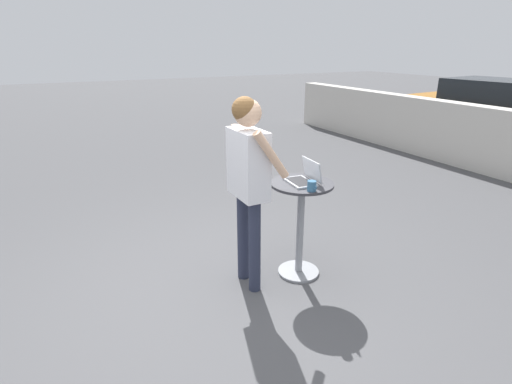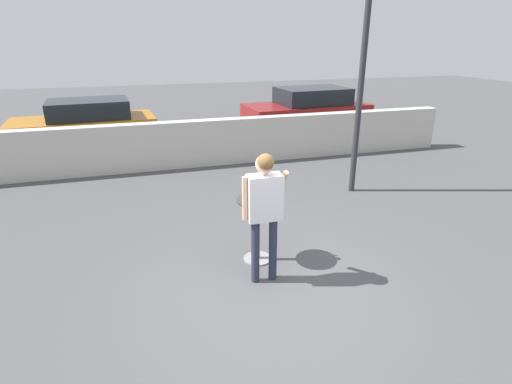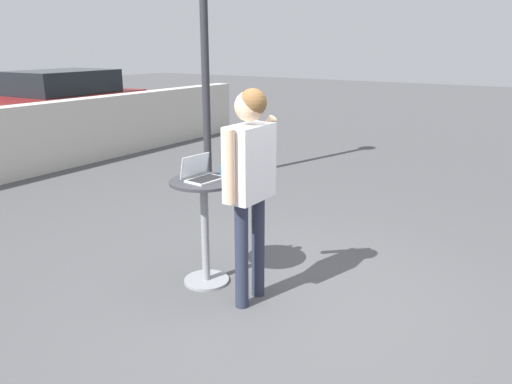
{
  "view_description": "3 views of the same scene",
  "coord_description": "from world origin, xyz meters",
  "px_view_note": "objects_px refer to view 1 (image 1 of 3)",
  "views": [
    {
      "loc": [
        2.91,
        -1.16,
        2.17
      ],
      "look_at": [
        -0.19,
        0.47,
        0.88
      ],
      "focal_mm": 28.0,
      "sensor_mm": 36.0,
      "label": 1
    },
    {
      "loc": [
        -1.48,
        -4.07,
        3.08
      ],
      "look_at": [
        -0.14,
        0.47,
        1.23
      ],
      "focal_mm": 28.0,
      "sensor_mm": 36.0,
      "label": 2
    },
    {
      "loc": [
        -3.23,
        -1.79,
        2.1
      ],
      "look_at": [
        0.03,
        0.34,
        0.94
      ],
      "focal_mm": 35.0,
      "sensor_mm": 36.0,
      "label": 3
    }
  ],
  "objects_px": {
    "laptop": "(304,178)",
    "coffee_mug": "(312,186)",
    "standing_person": "(248,169)",
    "cafe_table": "(300,218)",
    "parked_car_near_street": "(489,109)"
  },
  "relations": [
    {
      "from": "laptop",
      "to": "parked_car_near_street",
      "type": "relative_size",
      "value": 0.08
    },
    {
      "from": "cafe_table",
      "to": "coffee_mug",
      "type": "distance_m",
      "value": 0.47
    },
    {
      "from": "standing_person",
      "to": "parked_car_near_street",
      "type": "xyz_separation_m",
      "value": [
        -2.88,
        7.85,
        -0.4
      ]
    },
    {
      "from": "laptop",
      "to": "parked_car_near_street",
      "type": "distance_m",
      "value": 7.88
    },
    {
      "from": "cafe_table",
      "to": "laptop",
      "type": "distance_m",
      "value": 0.41
    },
    {
      "from": "cafe_table",
      "to": "parked_car_near_street",
      "type": "bearing_deg",
      "value": 111.9
    },
    {
      "from": "parked_car_near_street",
      "to": "laptop",
      "type": "bearing_deg",
      "value": -68.02
    },
    {
      "from": "laptop",
      "to": "coffee_mug",
      "type": "distance_m",
      "value": 0.24
    },
    {
      "from": "coffee_mug",
      "to": "standing_person",
      "type": "distance_m",
      "value": 0.58
    },
    {
      "from": "coffee_mug",
      "to": "laptop",
      "type": "bearing_deg",
      "value": 162.01
    },
    {
      "from": "laptop",
      "to": "parked_car_near_street",
      "type": "height_order",
      "value": "parked_car_near_street"
    },
    {
      "from": "laptop",
      "to": "standing_person",
      "type": "bearing_deg",
      "value": -97.32
    },
    {
      "from": "cafe_table",
      "to": "parked_car_near_street",
      "type": "relative_size",
      "value": 0.24
    },
    {
      "from": "laptop",
      "to": "standing_person",
      "type": "relative_size",
      "value": 0.19
    },
    {
      "from": "laptop",
      "to": "coffee_mug",
      "type": "bearing_deg",
      "value": -17.99
    }
  ]
}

